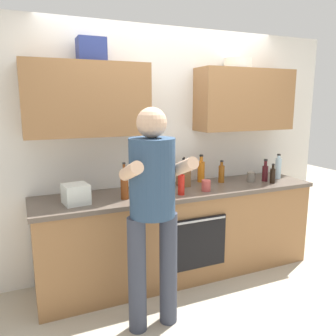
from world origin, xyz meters
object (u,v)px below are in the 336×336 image
Objects in this scene: bottle_oil at (134,184)px; cup_ceramic at (206,186)px; bottle_hotsauce at (181,184)px; cup_stoneware at (251,177)px; person_standing at (153,202)px; bottle_water at (278,168)px; grocery_bag_produce at (76,194)px; bottle_soy at (273,175)px; cup_tea at (144,185)px; bottle_juice at (201,171)px; bottle_vinegar at (124,184)px; knife_block at (183,174)px; bottle_syrup at (221,173)px; bottle_wine at (265,172)px.

bottle_oil is 0.71m from cup_ceramic.
cup_stoneware is (0.92, 0.16, -0.05)m from bottle_hotsauce.
person_standing reaches higher than bottle_water.
cup_ceramic is at bearing -3.89° from grocery_bag_produce.
bottle_soy is (1.57, 0.52, -0.04)m from person_standing.
cup_tea is (0.21, 0.77, -0.07)m from person_standing.
cup_ceramic is at bearing -171.58° from bottle_water.
bottle_oil is at bearing -162.47° from bottle_juice.
person_standing is 0.58m from bottle_vinegar.
bottle_juice is 0.27m from knife_block.
person_standing reaches higher than bottle_vinegar.
cup_ceramic is (0.55, -0.25, 0.00)m from cup_tea.
bottle_hotsauce is 0.91× the size of knife_block.
bottle_syrup is 0.41m from cup_ceramic.
bottle_hotsauce reaches higher than cup_ceramic.
grocery_bag_produce is at bearing -178.77° from bottle_oil.
cup_ceramic is (0.70, -0.09, -0.07)m from bottle_oil.
bottle_hotsauce is 1.31m from bottle_water.
bottle_wine is (0.66, -0.26, -0.02)m from bottle_juice.
bottle_oil is at bearing -171.69° from bottle_syrup.
bottle_oil is at bearing 1.23° from grocery_bag_produce.
bottle_soy is 1.38m from cup_tea.
bottle_syrup is (-0.69, 0.09, -0.02)m from bottle_water.
bottle_soy is (-0.21, -0.15, -0.04)m from bottle_water.
grocery_bag_produce is at bearing -168.51° from bottle_juice.
bottle_juice is (0.90, 0.88, -0.00)m from person_standing.
bottle_oil reaches higher than cup_tea.
bottle_vinegar is 1.12× the size of knife_block.
person_standing is 15.93× the size of cup_tea.
bottle_juice reaches higher than cup_stoneware.
knife_block is (0.69, 0.22, -0.02)m from bottle_vinegar.
cup_ceramic is 0.36× the size of knife_block.
bottle_hotsauce is at bearing -172.42° from bottle_water.
bottle_juice is 1.23× the size of bottle_syrup.
bottle_oil is 0.53m from grocery_bag_produce.
bottle_vinegar is 1.36× the size of bottle_wine.
bottle_juice is 0.89× the size of bottle_vinegar.
bottle_vinegar is 1.22× the size of bottle_hotsauce.
bottle_wine is 1.16× the size of bottle_soy.
bottle_water is (0.87, -0.21, 0.00)m from bottle_juice.
bottle_syrup is 2.27× the size of cup_stoneware.
bottle_syrup is 0.54m from bottle_soy.
bottle_wine is 0.11m from bottle_soy.
bottle_juice is at bearing 9.00° from cup_tea.
bottle_vinegar is 1.37× the size of bottle_syrup.
bottle_water is 1.72m from bottle_oil.
bottle_oil is 2.64× the size of cup_ceramic.
cup_tea is (-0.27, 0.27, -0.05)m from bottle_hotsauce.
bottle_syrup is at bearing 5.94° from grocery_bag_produce.
bottle_hotsauce is (0.48, 0.50, -0.02)m from person_standing.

